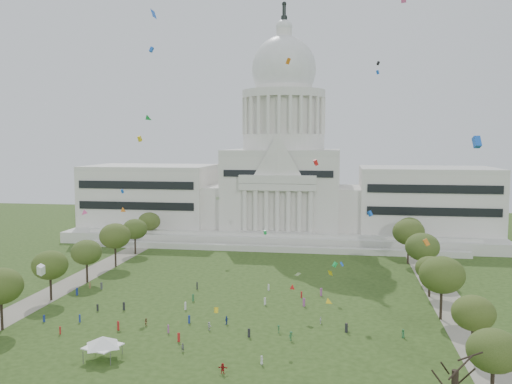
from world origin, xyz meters
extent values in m
plane|color=#2A4315|center=(0.00, 0.00, 0.00)|extent=(400.00, 400.00, 0.00)
cube|color=silver|center=(0.00, 115.00, 2.00)|extent=(160.00, 60.00, 4.00)
cube|color=silver|center=(0.00, 82.00, 1.00)|extent=(130.00, 3.00, 2.00)
cube|color=silver|center=(0.00, 90.00, 2.50)|extent=(140.00, 3.00, 5.00)
cube|color=silver|center=(-55.00, 114.00, 15.00)|extent=(50.00, 34.00, 22.00)
cube|color=silver|center=(55.00, 114.00, 15.00)|extent=(50.00, 34.00, 22.00)
cube|color=silver|center=(-27.00, 112.00, 12.00)|extent=(12.00, 26.00, 16.00)
cube|color=silver|center=(27.00, 112.00, 12.00)|extent=(12.00, 26.00, 16.00)
cube|color=silver|center=(0.00, 114.00, 18.00)|extent=(44.00, 38.00, 28.00)
cube|color=silver|center=(0.00, 94.00, 21.20)|extent=(28.00, 3.00, 2.40)
cube|color=black|center=(-55.00, 96.80, 17.00)|extent=(46.00, 0.40, 11.00)
cube|color=black|center=(55.00, 96.80, 17.00)|extent=(46.00, 0.40, 11.00)
cylinder|color=silver|center=(0.00, 114.00, 37.40)|extent=(32.00, 32.00, 6.00)
cylinder|color=silver|center=(0.00, 114.00, 47.40)|extent=(28.00, 28.00, 14.00)
cylinder|color=silver|center=(0.00, 114.00, 55.90)|extent=(32.40, 32.40, 3.00)
cylinder|color=silver|center=(0.00, 114.00, 61.40)|extent=(22.00, 22.00, 8.00)
ellipsoid|color=silver|center=(0.00, 114.00, 65.40)|extent=(25.00, 25.00, 26.20)
cylinder|color=silver|center=(0.00, 114.00, 78.90)|extent=(6.00, 6.00, 5.00)
ellipsoid|color=silver|center=(0.00, 114.00, 81.90)|extent=(6.40, 6.40, 5.12)
cylinder|color=black|center=(0.00, 114.00, 84.90)|extent=(2.40, 2.40, 2.00)
cylinder|color=black|center=(0.00, 114.00, 87.90)|extent=(1.40, 1.40, 4.50)
sphere|color=black|center=(0.00, 114.00, 90.40)|extent=(1.80, 1.80, 1.80)
cube|color=gray|center=(-48.00, 30.00, 0.02)|extent=(8.00, 160.00, 0.04)
cube|color=gray|center=(48.00, 30.00, 0.02)|extent=(8.00, 160.00, 0.04)
ellipsoid|color=#354A19|center=(44.94, -19.59, 7.77)|extent=(7.67, 7.67, 6.27)
cylinder|color=black|center=(-44.07, -2.96, 2.88)|extent=(0.56, 0.56, 5.75)
ellipsoid|color=#3A511A|center=(-44.07, -2.96, 8.97)|extent=(8.86, 8.86, 7.25)
cylinder|color=black|center=(46.22, -1.75, 2.46)|extent=(0.56, 0.56, 4.92)
ellipsoid|color=#3E4F1B|center=(46.22, -1.75, 7.68)|extent=(7.58, 7.58, 6.20)
cylinder|color=black|center=(-45.04, 17.30, 2.73)|extent=(0.56, 0.56, 5.47)
ellipsoid|color=#364D17|center=(-45.04, 17.30, 8.53)|extent=(8.42, 8.42, 6.89)
cylinder|color=black|center=(44.17, 17.44, 3.10)|extent=(0.56, 0.56, 6.20)
ellipsoid|color=#364B18|center=(44.17, 17.44, 9.68)|extent=(9.55, 9.55, 7.82)
cylinder|color=black|center=(-44.09, 33.92, 2.64)|extent=(0.56, 0.56, 5.27)
ellipsoid|color=#394E1E|center=(-44.09, 33.92, 8.23)|extent=(8.12, 8.12, 6.65)
cylinder|color=black|center=(44.40, 34.48, 2.28)|extent=(0.56, 0.56, 4.56)
ellipsoid|color=#3B4E1B|center=(44.40, 34.48, 7.11)|extent=(7.01, 7.01, 5.74)
cylinder|color=black|center=(-44.08, 52.42, 3.02)|extent=(0.56, 0.56, 6.03)
ellipsoid|color=#3F4F1E|center=(-44.08, 52.42, 9.41)|extent=(9.29, 9.29, 7.60)
cylinder|color=black|center=(44.76, 50.04, 2.98)|extent=(0.56, 0.56, 5.97)
ellipsoid|color=#354B1C|center=(44.76, 50.04, 9.31)|extent=(9.19, 9.19, 7.52)
cylinder|color=black|center=(-45.22, 71.01, 2.70)|extent=(0.56, 0.56, 5.41)
ellipsoid|color=#344B1A|center=(-45.22, 71.01, 8.44)|extent=(8.33, 8.33, 6.81)
cylinder|color=black|center=(43.49, 70.19, 3.19)|extent=(0.56, 0.56, 6.37)
ellipsoid|color=#39491A|center=(43.49, 70.19, 9.94)|extent=(9.82, 9.82, 8.03)
cylinder|color=black|center=(-46.87, 89.14, 2.66)|extent=(0.56, 0.56, 5.32)
ellipsoid|color=#3A4B1D|center=(-46.87, 89.14, 8.29)|extent=(8.19, 8.19, 6.70)
cylinder|color=black|center=(45.96, 88.13, 2.73)|extent=(0.56, 0.56, 5.47)
ellipsoid|color=#374D19|center=(45.96, 88.13, 8.53)|extent=(8.42, 8.42, 6.89)
cylinder|color=#4C4C4C|center=(-20.10, -16.06, 1.10)|extent=(0.12, 0.12, 2.20)
cylinder|color=#4C4C4C|center=(-15.17, -16.06, 1.10)|extent=(0.12, 0.12, 2.20)
cylinder|color=#4C4C4C|center=(-20.10, -11.13, 1.10)|extent=(0.12, 0.12, 2.20)
cylinder|color=#4C4C4C|center=(-15.17, -11.13, 1.10)|extent=(0.12, 0.12, 2.20)
cube|color=white|center=(-17.64, -13.60, 2.29)|extent=(6.62, 6.62, 0.18)
pyramid|color=white|center=(-17.64, -13.60, 3.26)|extent=(9.27, 9.27, 1.76)
imported|color=#33723F|center=(35.10, 5.02, 0.86)|extent=(0.92, 1.00, 1.72)
imported|color=olive|center=(24.48, 7.24, 0.84)|extent=(0.90, 0.66, 1.67)
imported|color=#33723F|center=(11.05, 3.95, 0.79)|extent=(0.85, 1.14, 1.59)
imported|color=navy|center=(-0.15, 7.20, 0.89)|extent=(0.92, 1.18, 1.79)
imported|color=silver|center=(-2.93, 3.50, 0.80)|extent=(1.38, 1.54, 1.61)
imported|color=silver|center=(10.00, -11.61, 0.79)|extent=(0.52, 0.78, 1.58)
imported|color=#4C4C51|center=(-4.91, -8.22, 0.79)|extent=(0.70, 0.70, 1.57)
imported|color=olive|center=(-16.31, 3.88, 0.78)|extent=(0.89, 0.84, 1.56)
imported|color=#33723F|center=(13.87, 0.19, 0.92)|extent=(1.26, 1.28, 1.84)
imported|color=silver|center=(19.05, 10.77, 0.72)|extent=(0.65, 0.93, 1.43)
imported|color=#B21E1E|center=(4.25, -16.18, 0.89)|extent=(1.66, 0.68, 1.78)
cube|color=navy|center=(-38.25, 2.62, 0.74)|extent=(0.37, 0.46, 1.49)
cube|color=#26262B|center=(5.68, 0.69, 0.84)|extent=(0.53, 0.46, 1.69)
cube|color=#994C8C|center=(18.37, 31.06, 0.96)|extent=(0.52, 0.33, 1.93)
cube|color=#26262B|center=(-30.49, 11.39, 0.76)|extent=(0.33, 0.45, 1.53)
cube|color=#4C4C51|center=(-37.35, 28.16, 0.89)|extent=(0.42, 0.54, 1.78)
cube|color=#B21E1E|center=(-31.27, -3.48, 0.76)|extent=(0.44, 0.47, 1.51)
cube|color=#26262B|center=(-13.23, 32.11, 0.91)|extent=(0.38, 0.53, 1.83)
cube|color=olive|center=(-40.76, 28.62, 0.78)|extent=(0.48, 0.44, 1.55)
cube|color=#994C8C|center=(-10.47, 0.52, 0.81)|extent=(0.43, 0.50, 1.61)
cube|color=#994C8C|center=(14.81, 22.07, 0.95)|extent=(0.55, 0.40, 1.90)
cube|color=#B21E1E|center=(13.73, 28.82, 0.76)|extent=(0.36, 0.46, 1.52)
cube|color=#26262B|center=(24.30, 6.27, 0.92)|extent=(0.56, 0.55, 1.84)
cube|color=#33723F|center=(-11.42, 21.87, 0.86)|extent=(0.40, 0.52, 1.73)
cube|color=#B21E1E|center=(-20.89, 0.43, 0.92)|extent=(0.55, 0.56, 1.84)
cube|color=#B21E1E|center=(-7.03, -3.70, 0.85)|extent=(0.49, 0.35, 1.70)
cube|color=silver|center=(-11.35, 15.31, 0.88)|extent=(0.34, 0.50, 1.76)
cube|color=silver|center=(5.82, 21.66, 0.84)|extent=(0.43, 0.52, 1.69)
cube|color=silver|center=(4.99, 33.94, 0.79)|extent=(0.48, 0.48, 1.58)
cube|color=navy|center=(-7.98, 6.67, 0.84)|extent=(0.33, 0.47, 1.67)
cube|color=navy|center=(-30.84, 3.75, 0.80)|extent=(0.48, 0.49, 1.60)
cube|color=#26262B|center=(-24.92, 12.90, 0.89)|extent=(0.56, 0.49, 1.78)
cube|color=navy|center=(-40.95, 22.13, 0.91)|extent=(0.32, 0.50, 1.83)
camera|label=1|loc=(23.00, -99.33, 37.85)|focal=38.00mm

